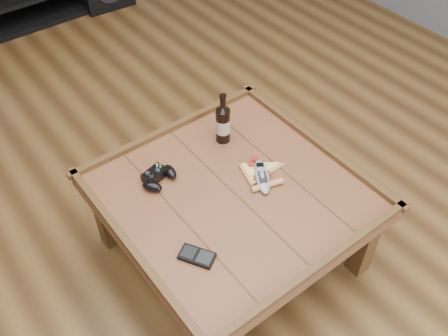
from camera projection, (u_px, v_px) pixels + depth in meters
ground at (231, 253)px, 2.41m from camera, size 6.00×6.00×0.00m
baseboard at (4, 5)px, 4.03m from camera, size 5.00×0.02×0.10m
coffee_table at (232, 200)px, 2.13m from camera, size 1.03×1.03×0.48m
beer_bottle at (223, 123)px, 2.23m from camera, size 0.07×0.07×0.26m
game_controller at (158, 177)px, 2.11m from camera, size 0.18×0.14×0.05m
pizza_slice at (259, 173)px, 2.15m from camera, size 0.22×0.29×0.03m
smartphone at (197, 256)px, 1.85m from camera, size 0.13×0.15×0.02m
remote_control at (262, 176)px, 2.12m from camera, size 0.16×0.21×0.03m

